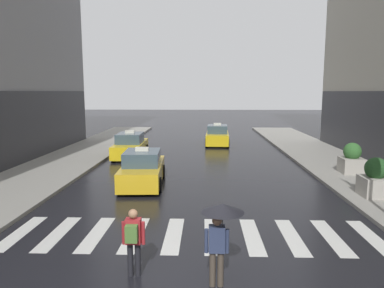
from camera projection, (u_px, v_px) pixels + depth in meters
The scene contains 9 objects.
ground_plane at pixel (189, 288), 8.00m from camera, with size 160.00×160.00×0.00m, color black.
crosswalk_markings at pixel (193, 235), 10.96m from camera, with size 11.30×2.80×0.01m.
taxi_lead at pixel (143, 169), 16.87m from camera, with size 2.12×4.63×1.80m.
taxi_second at pixel (130, 146), 23.98m from camera, with size 2.00×4.57×1.80m.
taxi_third at pixel (217, 136), 29.70m from camera, with size 2.06×4.60×1.80m.
pedestrian_with_umbrella at pixel (220, 222), 7.88m from camera, with size 0.96×0.96×1.94m.
pedestrian_with_backpack at pixel (133, 238), 8.38m from camera, with size 0.55×0.43×1.65m.
planter_near_corner at pixel (375, 179), 14.42m from camera, with size 1.10×1.10×1.60m.
planter_mid_block at pixel (352, 159), 18.56m from camera, with size 1.10×1.10×1.60m.
Camera 1 is at (0.33, -7.43, 4.36)m, focal length 33.42 mm.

